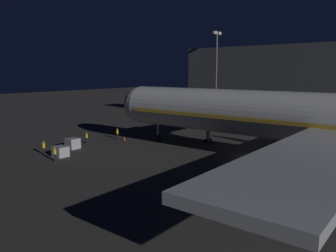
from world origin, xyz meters
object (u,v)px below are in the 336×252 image
object	(u,v)px
ground_crew_marshaller_fwd	(55,153)
traffic_cone_nose_starboard	(124,138)
ground_crew_under_port_wing	(117,133)
baggage_container_mid_row	(73,143)
baggage_container_near_belt	(60,151)
ground_crew_by_belt_loader	(87,137)
jet_bridge	(227,103)
traffic_cone_nose_port	(142,135)
ground_crew_near_nose_gear	(44,147)
apron_floodlight_mast	(216,71)

from	to	relation	value
ground_crew_marshaller_fwd	traffic_cone_nose_starboard	size ratio (longest dim) A/B	3.34
ground_crew_under_port_wing	baggage_container_mid_row	bearing A→B (deg)	1.39
baggage_container_near_belt	ground_crew_by_belt_loader	distance (m)	8.83
jet_bridge	traffic_cone_nose_port	world-z (taller)	jet_bridge
ground_crew_near_nose_gear	ground_crew_by_belt_loader	distance (m)	8.61
ground_crew_marshaller_fwd	ground_crew_under_port_wing	bearing A→B (deg)	-163.37
ground_crew_near_nose_gear	ground_crew_under_port_wing	distance (m)	13.98
baggage_container_mid_row	ground_crew_near_nose_gear	world-z (taller)	ground_crew_near_nose_gear
jet_bridge	baggage_container_mid_row	distance (m)	26.74
jet_bridge	baggage_container_near_belt	xyz separation A→B (m)	(26.57, -10.59, -5.25)
jet_bridge	ground_crew_by_belt_loader	xyz separation A→B (m)	(18.83, -14.85, -4.99)
jet_bridge	apron_floodlight_mast	world-z (taller)	apron_floodlight_mast
ground_crew_marshaller_fwd	traffic_cone_nose_port	size ratio (longest dim) A/B	3.34
jet_bridge	ground_crew_by_belt_loader	distance (m)	24.49
ground_crew_under_port_wing	apron_floodlight_mast	bearing A→B (deg)	173.99
jet_bridge	baggage_container_near_belt	size ratio (longest dim) A/B	11.03
baggage_container_near_belt	ground_crew_under_port_wing	bearing A→B (deg)	-167.35
apron_floodlight_mast	traffic_cone_nose_port	bearing A→B (deg)	-3.06
jet_bridge	traffic_cone_nose_port	size ratio (longest dim) A/B	37.30
jet_bridge	ground_crew_marshaller_fwd	distance (m)	30.24
ground_crew_by_belt_loader	traffic_cone_nose_port	distance (m)	10.38
ground_crew_near_nose_gear	traffic_cone_nose_starboard	bearing A→B (deg)	173.82
baggage_container_near_belt	ground_crew_marshaller_fwd	bearing A→B (deg)	39.55
jet_bridge	ground_crew_marshaller_fwd	world-z (taller)	jet_bridge
ground_crew_under_port_wing	traffic_cone_nose_starboard	distance (m)	1.83
jet_bridge	ground_crew_marshaller_fwd	size ratio (longest dim) A/B	11.16
baggage_container_mid_row	apron_floodlight_mast	bearing A→B (deg)	175.83
ground_crew_under_port_wing	traffic_cone_nose_port	bearing A→B (deg)	159.31
apron_floodlight_mast	ground_crew_marshaller_fwd	size ratio (longest dim) A/B	10.96
baggage_container_mid_row	ground_crew_marshaller_fwd	world-z (taller)	ground_crew_marshaller_fwd
ground_crew_near_nose_gear	traffic_cone_nose_starboard	xyz separation A→B (m)	(-14.01, 1.52, -0.76)
ground_crew_near_nose_gear	traffic_cone_nose_port	world-z (taller)	ground_crew_near_nose_gear
ground_crew_near_nose_gear	ground_crew_marshaller_fwd	bearing A→B (deg)	75.72
apron_floodlight_mast	ground_crew_by_belt_loader	world-z (taller)	apron_floodlight_mast
baggage_container_near_belt	ground_crew_under_port_wing	xyz separation A→B (m)	(-13.23, -2.97, 0.30)
jet_bridge	baggage_container_near_belt	world-z (taller)	jet_bridge
ground_crew_under_port_wing	ground_crew_near_nose_gear	bearing A→B (deg)	0.65
baggage_container_near_belt	ground_crew_by_belt_loader	bearing A→B (deg)	-151.19
jet_bridge	traffic_cone_nose_starboard	size ratio (longest dim) A/B	37.30
ground_crew_by_belt_loader	ground_crew_marshaller_fwd	bearing A→B (deg)	31.11
traffic_cone_nose_port	traffic_cone_nose_starboard	xyz separation A→B (m)	(4.40, 0.00, 0.00)
ground_crew_marshaller_fwd	ground_crew_near_nose_gear	bearing A→B (deg)	-104.28
ground_crew_under_port_wing	traffic_cone_nose_starboard	bearing A→B (deg)	91.18
apron_floodlight_mast	ground_crew_by_belt_loader	size ratio (longest dim) A/B	11.57
jet_bridge	apron_floodlight_mast	bearing A→B (deg)	-143.52
baggage_container_mid_row	traffic_cone_nose_starboard	xyz separation A→B (m)	(-9.29, 1.45, -0.51)
apron_floodlight_mast	baggage_container_near_belt	size ratio (longest dim) A/B	10.84
ground_crew_by_belt_loader	baggage_container_near_belt	bearing A→B (deg)	28.81
ground_crew_by_belt_loader	ground_crew_under_port_wing	bearing A→B (deg)	166.81
apron_floodlight_mast	traffic_cone_nose_starboard	distance (m)	29.93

